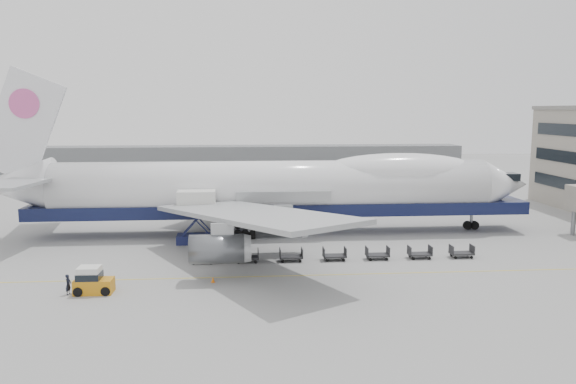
{
  "coord_description": "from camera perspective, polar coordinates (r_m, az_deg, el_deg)",
  "views": [
    {
      "loc": [
        -3.61,
        -55.33,
        15.06
      ],
      "look_at": [
        1.32,
        6.0,
        5.96
      ],
      "focal_mm": 35.0,
      "sensor_mm": 36.0,
      "label": 1
    }
  ],
  "objects": [
    {
      "name": "dolly_3",
      "position": [
        56.92,
        4.74,
        -6.41
      ],
      "size": [
        2.3,
        1.35,
        1.3
      ],
      "color": "#2D2D30",
      "rests_on": "ground"
    },
    {
      "name": "dolly_5",
      "position": [
        58.96,
        13.23,
        -6.08
      ],
      "size": [
        2.3,
        1.35,
        1.3
      ],
      "color": "#2D2D30",
      "rests_on": "ground"
    },
    {
      "name": "dolly_1",
      "position": [
        56.2,
        -4.18,
        -6.59
      ],
      "size": [
        2.3,
        1.35,
        1.3
      ],
      "color": "#2D2D30",
      "rests_on": "ground"
    },
    {
      "name": "ground_worker",
      "position": [
        49.86,
        -21.43,
        -8.75
      ],
      "size": [
        0.52,
        0.69,
        1.7
      ],
      "primitive_type": "imported",
      "rotation": [
        0.0,
        0.0,
        1.37
      ],
      "color": "black",
      "rests_on": "ground"
    },
    {
      "name": "baggage_tug",
      "position": [
        49.5,
        -19.28,
        -8.58
      ],
      "size": [
        3.11,
        1.76,
        2.25
      ],
      "rotation": [
        0.0,
        0.0,
        -0.02
      ],
      "color": "#C37C12",
      "rests_on": "ground"
    },
    {
      "name": "dolly_2",
      "position": [
        56.39,
        0.31,
        -6.52
      ],
      "size": [
        2.3,
        1.35,
        1.3
      ],
      "color": "#2D2D30",
      "rests_on": "ground"
    },
    {
      "name": "traffic_cone",
      "position": [
        50.24,
        -7.63,
        -8.83
      ],
      "size": [
        0.34,
        0.34,
        0.5
      ],
      "rotation": [
        0.0,
        0.0,
        0.26
      ],
      "color": "#DB630B",
      "rests_on": "ground"
    },
    {
      "name": "dolly_0",
      "position": [
        56.35,
        -8.67,
        -6.63
      ],
      "size": [
        2.3,
        1.35,
        1.3
      ],
      "color": "#2D2D30",
      "rests_on": "ground"
    },
    {
      "name": "catering_truck",
      "position": [
        64.1,
        -9.24,
        -2.16
      ],
      "size": [
        4.62,
        3.27,
        6.01
      ],
      "rotation": [
        0.0,
        0.0,
        0.02
      ],
      "color": "#191E4C",
      "rests_on": "ground"
    },
    {
      "name": "hangar",
      "position": [
        126.02,
        -7.49,
        3.07
      ],
      "size": [
        110.0,
        8.0,
        7.0
      ],
      "primitive_type": "cube",
      "color": "slate",
      "rests_on": "ground"
    },
    {
      "name": "ground",
      "position": [
        57.46,
        -0.84,
        -6.79
      ],
      "size": [
        260.0,
        260.0,
        0.0
      ],
      "primitive_type": "plane",
      "color": "gray",
      "rests_on": "ground"
    },
    {
      "name": "airliner",
      "position": [
        68.12,
        -0.97,
        0.45
      ],
      "size": [
        67.0,
        55.3,
        19.98
      ],
      "color": "white",
      "rests_on": "ground"
    },
    {
      "name": "apron_line",
      "position": [
        51.7,
        -0.39,
        -8.52
      ],
      "size": [
        60.0,
        0.15,
        0.01
      ],
      "primitive_type": "cube",
      "color": "gold",
      "rests_on": "ground"
    },
    {
      "name": "dolly_4",
      "position": [
        57.78,
        9.06,
        -6.26
      ],
      "size": [
        2.3,
        1.35,
        1.3
      ],
      "color": "#2D2D30",
      "rests_on": "ground"
    },
    {
      "name": "dolly_6",
      "position": [
        60.43,
        17.22,
        -5.89
      ],
      "size": [
        2.3,
        1.35,
        1.3
      ],
      "color": "#2D2D30",
      "rests_on": "ground"
    }
  ]
}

